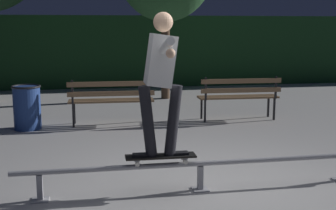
# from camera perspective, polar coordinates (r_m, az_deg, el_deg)

# --- Properties ---
(ground_plane) EXTENTS (90.00, 90.00, 0.00)m
(ground_plane) POSITION_cam_1_polar(r_m,az_deg,el_deg) (5.19, 4.00, -10.62)
(ground_plane) COLOR #ADAAA8
(hedge_backdrop) EXTENTS (24.00, 1.20, 2.18)m
(hedge_backdrop) POSITION_cam_1_polar(r_m,az_deg,el_deg) (14.11, -5.34, 6.94)
(hedge_backdrop) COLOR #193D1E
(hedge_backdrop) RESTS_ON ground
(grind_rail) EXTENTS (4.14, 0.18, 0.34)m
(grind_rail) POSITION_cam_1_polar(r_m,az_deg,el_deg) (5.06, 4.19, -8.01)
(grind_rail) COLOR #9E9EA3
(grind_rail) RESTS_ON ground
(skateboard) EXTENTS (0.78, 0.21, 0.09)m
(skateboard) POSITION_cam_1_polar(r_m,az_deg,el_deg) (4.92, -0.95, -6.66)
(skateboard) COLOR black
(skateboard) RESTS_ON grind_rail
(skateboarder) EXTENTS (0.62, 1.41, 1.56)m
(skateboarder) POSITION_cam_1_polar(r_m,az_deg,el_deg) (4.74, -0.95, 4.24)
(skateboarder) COLOR black
(skateboarder) RESTS_ON skateboard
(park_bench_leftmost) EXTENTS (1.61, 0.47, 0.88)m
(park_bench_leftmost) POSITION_cam_1_polar(r_m,az_deg,el_deg) (8.36, -7.32, 1.02)
(park_bench_leftmost) COLOR black
(park_bench_leftmost) RESTS_ON ground
(park_bench_left_center) EXTENTS (1.61, 0.47, 0.88)m
(park_bench_left_center) POSITION_cam_1_polar(r_m,az_deg,el_deg) (8.84, 9.16, 1.46)
(park_bench_left_center) COLOR black
(park_bench_left_center) RESTS_ON ground
(trash_can) EXTENTS (0.52, 0.52, 0.80)m
(trash_can) POSITION_cam_1_polar(r_m,az_deg,el_deg) (8.38, -17.69, -0.21)
(trash_can) COLOR navy
(trash_can) RESTS_ON ground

